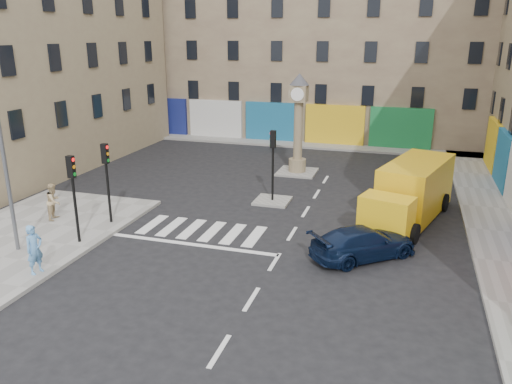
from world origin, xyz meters
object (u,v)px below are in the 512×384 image
at_px(traffic_light_left_near, 73,185).
at_px(traffic_light_island, 273,154).
at_px(pedestrian_tan, 54,201).
at_px(lamp_post, 1,136).
at_px(traffic_light_left_far, 106,170).
at_px(yellow_van, 411,192).
at_px(navy_sedan, 363,243).
at_px(pedestrian_blue, 34,249).
at_px(clock_pillar, 298,118).

xyz_separation_m(traffic_light_left_near, traffic_light_island, (6.30, 7.80, -0.03)).
bearing_deg(pedestrian_tan, lamp_post, -179.88).
distance_m(traffic_light_left_far, yellow_van, 14.14).
distance_m(traffic_light_left_far, pedestrian_tan, 3.18).
relative_size(traffic_light_island, navy_sedan, 0.84).
distance_m(traffic_light_left_far, pedestrian_blue, 5.53).
relative_size(pedestrian_blue, pedestrian_tan, 1.06).
xyz_separation_m(navy_sedan, yellow_van, (1.68, 5.06, 0.69)).
height_order(traffic_light_left_far, navy_sedan, traffic_light_left_far).
bearing_deg(pedestrian_blue, traffic_light_left_near, 17.78).
distance_m(traffic_light_island, lamp_post, 12.52).
bearing_deg(navy_sedan, yellow_van, -59.58).
relative_size(traffic_light_island, pedestrian_tan, 2.12).
bearing_deg(traffic_light_left_near, traffic_light_left_far, 90.00).
bearing_deg(traffic_light_island, pedestrian_tan, -147.19).
xyz_separation_m(traffic_light_left_far, navy_sedan, (11.54, -0.18, -1.98)).
bearing_deg(traffic_light_left_far, pedestrian_blue, -86.76).
height_order(clock_pillar, pedestrian_blue, clock_pillar).
height_order(traffic_light_left_near, pedestrian_blue, traffic_light_left_near).
relative_size(traffic_light_left_far, traffic_light_island, 1.00).
height_order(traffic_light_left_far, yellow_van, traffic_light_left_far).
bearing_deg(clock_pillar, traffic_light_left_near, -114.55).
distance_m(traffic_light_left_far, lamp_post, 4.77).
relative_size(traffic_light_left_near, pedestrian_blue, 2.00).
relative_size(clock_pillar, navy_sedan, 1.39).
bearing_deg(lamp_post, yellow_van, 29.88).
bearing_deg(traffic_light_island, traffic_light_left_far, -139.40).
distance_m(lamp_post, pedestrian_blue, 4.57).
distance_m(traffic_light_left_near, traffic_light_island, 10.03).
bearing_deg(navy_sedan, pedestrian_blue, 73.27).
bearing_deg(traffic_light_left_far, yellow_van, 20.28).
bearing_deg(traffic_light_island, traffic_light_left_near, -128.93).
bearing_deg(pedestrian_blue, pedestrian_tan, 43.57).
relative_size(yellow_van, pedestrian_tan, 4.41).
bearing_deg(traffic_light_island, navy_sedan, -46.79).
height_order(clock_pillar, navy_sedan, clock_pillar).
xyz_separation_m(clock_pillar, navy_sedan, (5.24, -11.57, -2.91)).
xyz_separation_m(traffic_light_left_near, yellow_van, (13.21, 7.28, -1.29)).
xyz_separation_m(traffic_light_left_far, pedestrian_blue, (0.30, -5.30, -1.55)).
relative_size(navy_sedan, yellow_van, 0.57).
relative_size(yellow_van, pedestrian_blue, 4.16).
bearing_deg(pedestrian_blue, yellow_van, -39.85).
xyz_separation_m(clock_pillar, pedestrian_tan, (-9.02, -11.81, -2.53)).
distance_m(yellow_van, pedestrian_tan, 16.79).
bearing_deg(pedestrian_tan, yellow_van, -85.08).
bearing_deg(lamp_post, clock_pillar, 61.65).
height_order(traffic_light_left_far, traffic_light_island, traffic_light_left_far).
bearing_deg(traffic_light_island, lamp_post, -131.71).
height_order(pedestrian_blue, pedestrian_tan, pedestrian_blue).
distance_m(traffic_light_left_near, lamp_post, 3.21).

